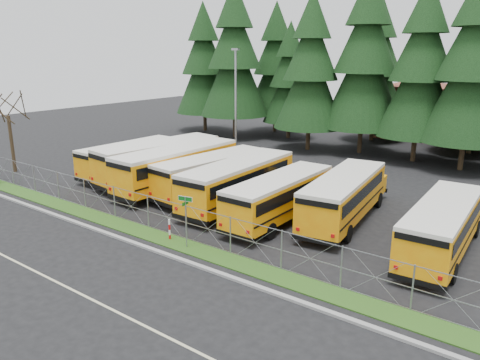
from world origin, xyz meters
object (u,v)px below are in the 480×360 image
object	(u,v)px
bus_1	(163,161)
bus_4	(242,183)
bus_0	(133,159)
bus_3	(215,175)
bus_east	(443,228)
street_sign	(186,211)
bus_6	(346,198)
light_standard	(236,100)
bus_2	(181,168)
bus_5	(283,198)
striped_bollard	(170,230)

from	to	relation	value
bus_1	bus_4	size ratio (longest dim) A/B	1.05
bus_0	bus_3	world-z (taller)	bus_3
bus_east	street_sign	world-z (taller)	street_sign
bus_6	bus_east	size ratio (longest dim) A/B	1.05
bus_3	bus_4	world-z (taller)	bus_4
bus_6	bus_0	bearing A→B (deg)	174.02
bus_3	light_standard	size ratio (longest dim) A/B	1.07
bus_0	bus_east	world-z (taller)	bus_east
bus_3	bus_4	size ratio (longest dim) A/B	0.95
bus_6	bus_east	xyz separation A→B (m)	(5.94, -1.53, -0.07)
bus_2	bus_6	distance (m)	12.60
bus_5	bus_0	bearing A→B (deg)	173.76
bus_4	bus_2	bearing A→B (deg)	174.73
bus_2	bus_5	world-z (taller)	bus_2
bus_east	light_standard	distance (m)	24.53
bus_5	street_sign	bearing A→B (deg)	-105.01
bus_2	bus_4	distance (m)	5.82
bus_5	bus_east	xyz separation A→B (m)	(9.03, 0.58, 0.00)
bus_1	bus_6	size ratio (longest dim) A/B	1.09
bus_0	striped_bollard	bearing A→B (deg)	-32.41
bus_4	light_standard	xyz separation A→B (m)	(-8.80, 10.90, 4.00)
bus_1	street_sign	size ratio (longest dim) A/B	4.29
bus_east	street_sign	bearing A→B (deg)	-149.11
bus_5	bus_6	size ratio (longest dim) A/B	0.95
light_standard	bus_4	bearing A→B (deg)	-51.09
bus_2	bus_4	size ratio (longest dim) A/B	1.05
street_sign	striped_bollard	bearing A→B (deg)	171.44
bus_4	striped_bollard	size ratio (longest dim) A/B	9.56
light_standard	bus_3	bearing A→B (deg)	-59.84
bus_0	bus_4	bearing A→B (deg)	-3.48
bus_0	bus_3	size ratio (longest dim) A/B	0.95
bus_3	light_standard	distance (m)	12.31
bus_4	bus_5	bearing A→B (deg)	-13.72
bus_3	bus_6	xyz separation A→B (m)	(9.71, 0.48, 0.02)
bus_2	striped_bollard	bearing A→B (deg)	-48.29
bus_2	bus_5	distance (m)	9.54
bus_3	bus_6	bearing A→B (deg)	8.69
bus_5	striped_bollard	world-z (taller)	bus_5
bus_1	bus_east	xyz separation A→B (m)	(21.17, -1.31, -0.20)
bus_4	striped_bollard	world-z (taller)	bus_4
bus_2	bus_5	size ratio (longest dim) A/B	1.15
bus_2	bus_3	xyz separation A→B (m)	(2.85, 0.49, -0.16)
bus_east	bus_3	bearing A→B (deg)	173.47
bus_1	bus_2	world-z (taller)	bus_2
bus_2	street_sign	size ratio (longest dim) A/B	4.30
bus_0	street_sign	size ratio (longest dim) A/B	3.66
bus_0	light_standard	distance (m)	11.23
bus_0	striped_bollard	distance (m)	14.69
bus_1	bus_5	world-z (taller)	bus_1
bus_4	bus_6	bearing A→B (deg)	9.45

